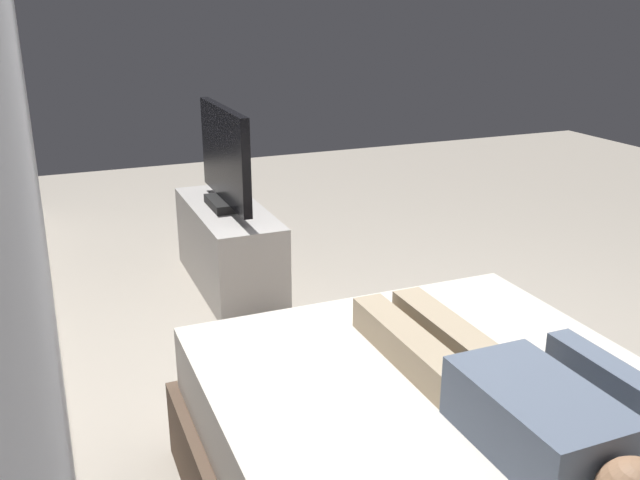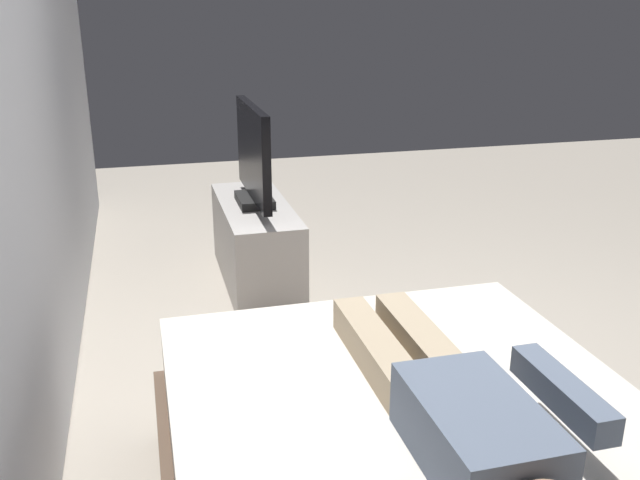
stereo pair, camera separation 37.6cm
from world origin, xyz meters
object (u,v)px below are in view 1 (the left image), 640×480
(remote, at_px, (583,365))
(tv, at_px, (225,160))
(tv_stand, at_px, (229,247))
(person, at_px, (510,395))

(remote, xyz_separation_m, tv, (2.35, 0.54, 0.24))
(remote, bearing_deg, tv_stand, 12.94)
(remote, bearing_deg, person, 110.47)
(remote, height_order, tv_stand, remote)
(remote, height_order, tv, tv)
(tv_stand, height_order, tv, tv)
(person, height_order, tv, tv)
(tv_stand, xyz_separation_m, tv, (-0.00, -0.00, 0.53))
(tv_stand, bearing_deg, person, -176.92)
(remote, xyz_separation_m, tv_stand, (2.35, 0.54, -0.30))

